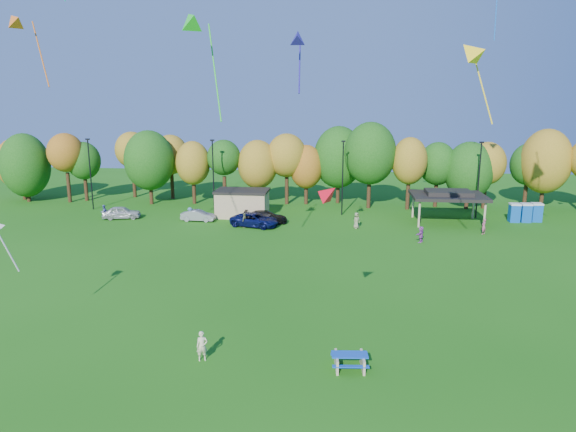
# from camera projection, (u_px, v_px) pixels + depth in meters

# --- Properties ---
(ground) EXTENTS (160.00, 160.00, 0.00)m
(ground) POSITION_uv_depth(u_px,v_px,m) (299.00, 395.00, 24.52)
(ground) COLOR #19600F
(ground) RESTS_ON ground
(tree_line) EXTENTS (93.57, 10.55, 11.15)m
(tree_line) POSITION_uv_depth(u_px,v_px,m) (320.00, 161.00, 67.49)
(tree_line) COLOR black
(tree_line) RESTS_ON ground
(lamp_posts) EXTENTS (64.50, 0.25, 9.09)m
(lamp_posts) POSITION_uv_depth(u_px,v_px,m) (343.00, 175.00, 62.05)
(lamp_posts) COLOR black
(lamp_posts) RESTS_ON ground
(utility_building) EXTENTS (6.30, 4.30, 3.25)m
(utility_building) POSITION_uv_depth(u_px,v_px,m) (242.00, 203.00, 62.04)
(utility_building) COLOR tan
(utility_building) RESTS_ON ground
(pavilion) EXTENTS (8.20, 6.20, 3.77)m
(pavilion) POSITION_uv_depth(u_px,v_px,m) (448.00, 195.00, 58.31)
(pavilion) COLOR tan
(pavilion) RESTS_ON ground
(porta_potties) EXTENTS (3.75, 1.62, 2.18)m
(porta_potties) POSITION_uv_depth(u_px,v_px,m) (525.00, 213.00, 59.27)
(porta_potties) COLOR #0D4CAA
(porta_potties) RESTS_ON ground
(picnic_table) EXTENTS (2.01, 1.72, 0.82)m
(picnic_table) POSITION_uv_depth(u_px,v_px,m) (350.00, 360.00, 26.84)
(picnic_table) COLOR tan
(picnic_table) RESTS_ON ground
(kite_flyer) EXTENTS (0.70, 0.57, 1.66)m
(kite_flyer) POSITION_uv_depth(u_px,v_px,m) (202.00, 346.00, 27.61)
(kite_flyer) COLOR beige
(kite_flyer) RESTS_ON ground
(car_a) EXTENTS (4.69, 2.81, 1.50)m
(car_a) POSITION_uv_depth(u_px,v_px,m) (122.00, 212.00, 60.93)
(car_a) COLOR #B8B8B8
(car_a) RESTS_ON ground
(car_b) EXTENTS (3.98, 1.50, 1.30)m
(car_b) POSITION_uv_depth(u_px,v_px,m) (198.00, 216.00, 59.73)
(car_b) COLOR gray
(car_b) RESTS_ON ground
(car_c) EXTENTS (5.86, 3.82, 1.50)m
(car_c) POSITION_uv_depth(u_px,v_px,m) (255.00, 220.00, 57.07)
(car_c) COLOR #0B1147
(car_c) RESTS_ON ground
(car_d) EXTENTS (5.05, 2.32, 1.43)m
(car_d) POSITION_uv_depth(u_px,v_px,m) (266.00, 217.00, 58.75)
(car_d) COLOR black
(car_d) RESTS_ON ground
(far_person_0) EXTENTS (0.96, 1.04, 1.71)m
(far_person_0) POSITION_uv_depth(u_px,v_px,m) (104.00, 212.00, 60.67)
(far_person_0) COLOR #4956A0
(far_person_0) RESTS_ON ground
(far_person_1) EXTENTS (1.24, 1.06, 1.66)m
(far_person_1) POSITION_uv_depth(u_px,v_px,m) (190.00, 214.00, 59.54)
(far_person_1) COLOR teal
(far_person_1) RESTS_ON ground
(far_person_2) EXTENTS (1.00, 1.03, 1.78)m
(far_person_2) POSITION_uv_depth(u_px,v_px,m) (356.00, 221.00, 56.22)
(far_person_2) COLOR #81845A
(far_person_2) RESTS_ON ground
(far_person_3) EXTENTS (0.63, 1.05, 1.67)m
(far_person_3) POSITION_uv_depth(u_px,v_px,m) (245.00, 220.00, 56.56)
(far_person_3) COLOR #666B42
(far_person_3) RESTS_ON ground
(far_person_4) EXTENTS (1.22, 1.55, 1.64)m
(far_person_4) POSITION_uv_depth(u_px,v_px,m) (421.00, 234.00, 50.67)
(far_person_4) COLOR purple
(far_person_4) RESTS_ON ground
(far_person_5) EXTENTS (0.72, 0.71, 1.67)m
(far_person_5) POSITION_uv_depth(u_px,v_px,m) (484.00, 226.00, 53.80)
(far_person_5) COLOR #A84F6A
(far_person_5) RESTS_ON ground
(kite_0) EXTENTS (2.99, 2.43, 5.44)m
(kite_0) POSITION_uv_depth(u_px,v_px,m) (15.00, 21.00, 36.29)
(kite_0) COLOR orange
(kite_5) EXTENTS (2.84, 4.17, 7.46)m
(kite_5) POSITION_uv_depth(u_px,v_px,m) (191.00, 21.00, 32.81)
(kite_5) COLOR #1BCE21
(kite_6) EXTENTS (1.56, 1.40, 1.28)m
(kite_6) POSITION_uv_depth(u_px,v_px,m) (330.00, 193.00, 24.77)
(kite_6) COLOR red
(kite_7) EXTENTS (3.20, 2.71, 5.63)m
(kite_7) POSITION_uv_depth(u_px,v_px,m) (470.00, 52.00, 32.84)
(kite_7) COLOR yellow
(kite_12) EXTENTS (1.19, 2.71, 4.45)m
(kite_12) POSITION_uv_depth(u_px,v_px,m) (298.00, 37.00, 33.90)
(kite_12) COLOR #26198E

